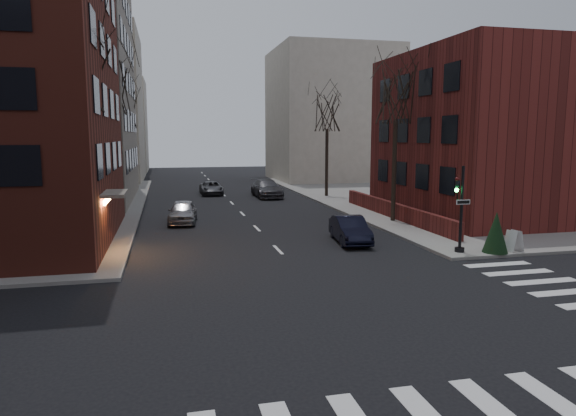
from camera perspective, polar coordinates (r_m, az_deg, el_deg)
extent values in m
plane|color=black|center=(14.08, 9.67, -15.11)|extent=(160.00, 160.00, 0.00)
cube|color=gray|center=(54.33, 25.73, 1.50)|extent=(44.00, 44.00, 0.15)
cube|color=gray|center=(48.14, -28.73, 17.24)|extent=(18.00, 18.00, 28.00)
cube|color=maroon|center=(37.73, 21.90, 7.45)|extent=(12.00, 14.00, 11.00)
cube|color=maroon|center=(34.45, 11.64, -0.24)|extent=(0.35, 16.00, 1.00)
cube|color=beige|center=(67.70, -22.05, 10.42)|extent=(14.00, 16.00, 18.00)
cube|color=beige|center=(65.14, 4.78, 10.20)|extent=(14.00, 14.00, 16.00)
cube|color=beige|center=(84.27, -18.89, 8.62)|extent=(10.00, 12.00, 14.00)
cylinder|color=black|center=(24.92, 18.71, -0.14)|extent=(0.14, 0.14, 4.00)
cylinder|color=black|center=(25.25, 18.51, -4.41)|extent=(0.44, 0.44, 0.20)
imported|color=black|center=(24.69, 18.30, 1.80)|extent=(0.16, 0.20, 1.00)
sphere|color=#19FF4C|center=(24.60, 18.23, 1.90)|extent=(0.18, 0.18, 0.18)
cube|color=white|center=(24.77, 18.89, 0.63)|extent=(0.70, 0.03, 0.22)
cylinder|color=#2D231C|center=(26.22, -21.29, 3.04)|extent=(0.28, 0.28, 6.65)
cylinder|color=#2D231C|center=(38.11, -18.86, 4.81)|extent=(0.28, 0.28, 7.00)
cylinder|color=#2D231C|center=(52.06, -17.40, 5.24)|extent=(0.28, 0.28, 6.30)
cylinder|color=#2D231C|center=(33.06, 11.71, 4.04)|extent=(0.28, 0.28, 6.30)
cylinder|color=#2D231C|center=(46.12, 4.32, 5.05)|extent=(0.28, 0.28, 5.95)
cylinder|color=black|center=(34.11, -18.45, 3.66)|extent=(0.12, 0.12, 6.00)
sphere|color=#FFA54C|center=(34.03, -18.68, 8.87)|extent=(0.36, 0.36, 0.36)
cylinder|color=black|center=(54.03, -16.61, 5.20)|extent=(0.12, 0.12, 6.00)
sphere|color=#FFA54C|center=(53.98, -16.75, 8.49)|extent=(0.36, 0.36, 0.36)
imported|color=black|center=(26.80, 6.90, -2.40)|extent=(1.89, 4.28, 1.36)
imported|color=gray|center=(33.24, -11.63, -0.41)|extent=(2.12, 4.39, 1.44)
imported|color=#3D3D42|center=(46.34, -2.37, 2.19)|extent=(2.33, 5.50, 1.58)
imported|color=#414247|center=(48.96, -8.51, 2.21)|extent=(2.05, 4.44, 1.23)
cube|color=silver|center=(26.17, 23.80, -3.35)|extent=(0.56, 0.70, 1.01)
cone|color=black|center=(25.51, 22.10, -2.50)|extent=(1.38, 1.38, 1.91)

